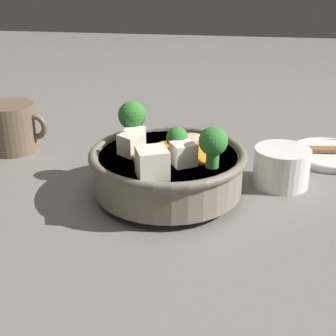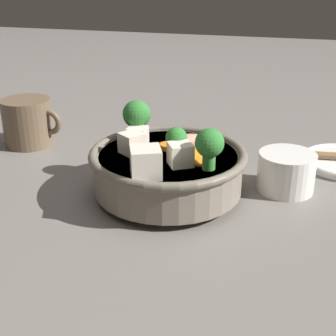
# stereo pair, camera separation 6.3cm
# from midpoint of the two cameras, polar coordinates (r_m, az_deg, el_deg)

# --- Properties ---
(ground_plane) EXTENTS (3.00, 3.00, 0.00)m
(ground_plane) POSITION_cam_midpoint_polar(r_m,az_deg,el_deg) (0.65, 2.79, -3.33)
(ground_plane) COLOR slate
(stirfry_bowl) EXTENTS (0.21, 0.21, 0.12)m
(stirfry_bowl) POSITION_cam_midpoint_polar(r_m,az_deg,el_deg) (0.63, 2.83, 0.25)
(stirfry_bowl) COLOR slate
(stirfry_bowl) RESTS_ON ground_plane
(tea_cup) EXTENTS (0.08, 0.08, 0.05)m
(tea_cup) POSITION_cam_midpoint_polar(r_m,az_deg,el_deg) (0.68, 16.83, -0.47)
(tea_cup) COLOR white
(tea_cup) RESTS_ON ground_plane
(dark_mug) EXTENTS (0.11, 0.08, 0.08)m
(dark_mug) POSITION_cam_midpoint_polar(r_m,az_deg,el_deg) (0.84, -14.63, 5.39)
(dark_mug) COLOR brown
(dark_mug) RESTS_ON ground_plane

